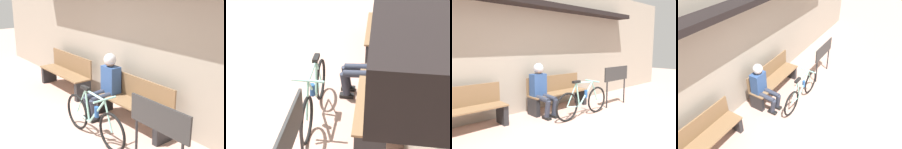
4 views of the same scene
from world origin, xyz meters
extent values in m
plane|color=tan|center=(0.00, 0.00, 0.00)|extent=(24.00, 24.00, 0.00)
cube|color=#9E9384|center=(0.00, 2.65, 1.60)|extent=(12.00, 0.12, 3.20)
cube|color=black|center=(0.00, 2.37, 2.50)|extent=(6.60, 0.44, 0.12)
cube|color=brown|center=(0.26, 2.17, 0.42)|extent=(1.63, 0.42, 0.03)
cube|color=brown|center=(0.26, 2.36, 0.63)|extent=(1.63, 0.03, 0.40)
cube|color=#232326|center=(-0.51, 2.17, 0.20)|extent=(0.10, 0.36, 0.40)
cube|color=#232326|center=(1.02, 2.17, 0.20)|extent=(0.10, 0.36, 0.40)
torus|color=black|center=(-0.21, 1.38, 0.31)|extent=(0.61, 0.04, 0.61)
torus|color=black|center=(0.74, 1.38, 0.31)|extent=(0.61, 0.04, 0.61)
cylinder|color=#93DBCC|center=(0.31, 1.38, 0.77)|extent=(0.52, 0.03, 0.06)
cylinder|color=#93DBCC|center=(0.36, 1.38, 0.50)|extent=(0.45, 0.03, 0.52)
cylinder|color=#93DBCC|center=(0.10, 1.38, 0.52)|extent=(0.13, 0.03, 0.54)
cylinder|color=#93DBCC|center=(-0.03, 1.38, 0.28)|extent=(0.37, 0.03, 0.08)
cylinder|color=#93DBCC|center=(-0.08, 1.38, 0.54)|extent=(0.29, 0.02, 0.49)
cylinder|color=#93DBCC|center=(0.66, 1.38, 0.53)|extent=(0.20, 0.03, 0.46)
cube|color=black|center=(0.05, 1.38, 0.81)|extent=(0.20, 0.07, 0.05)
cylinder|color=#93DBCC|center=(0.57, 1.38, 0.77)|extent=(0.03, 0.40, 0.03)
cylinder|color=#235199|center=(0.36, 1.38, 0.50)|extent=(0.07, 0.07, 0.17)
cylinder|color=#2D3342|center=(-0.45, 1.94, 0.42)|extent=(0.11, 0.46, 0.13)
cylinder|color=#2D3342|center=(-0.45, 1.74, 0.23)|extent=(0.11, 0.17, 0.38)
cube|color=black|center=(-0.45, 1.77, 0.03)|extent=(0.10, 0.22, 0.06)
cylinder|color=#2D3342|center=(-0.25, 1.94, 0.42)|extent=(0.11, 0.46, 0.13)
cylinder|color=#2D3342|center=(-0.25, 1.74, 0.23)|extent=(0.11, 0.17, 0.38)
cube|color=black|center=(-0.25, 1.77, 0.03)|extent=(0.10, 0.22, 0.06)
cube|color=#2D4C84|center=(-0.35, 2.21, 0.68)|extent=(0.34, 0.22, 0.50)
sphere|color=#9E7556|center=(-0.35, 2.19, 1.03)|extent=(0.20, 0.20, 0.20)
sphere|color=silver|center=(-0.35, 2.19, 1.06)|extent=(0.23, 0.23, 0.23)
cube|color=brown|center=(-2.04, 2.17, 0.42)|extent=(1.63, 0.42, 0.03)
cube|color=brown|center=(-2.04, 2.36, 0.63)|extent=(1.63, 0.03, 0.40)
cube|color=#232326|center=(-1.27, 2.17, 0.20)|extent=(0.10, 0.36, 0.40)
cylinder|color=#232326|center=(1.21, 1.44, 0.33)|extent=(0.04, 0.04, 0.67)
cylinder|color=#232326|center=(1.99, 1.44, 0.33)|extent=(0.04, 0.04, 0.67)
cube|color=#2D2D2D|center=(1.60, 1.44, 0.85)|extent=(0.97, 0.03, 0.36)
camera|label=1|loc=(3.99, -1.14, 2.46)|focal=50.00mm
camera|label=2|loc=(3.64, 2.16, 2.75)|focal=50.00mm
camera|label=3|loc=(-3.22, -1.81, 1.57)|focal=35.00mm
camera|label=4|loc=(-3.42, -0.54, 3.75)|focal=35.00mm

